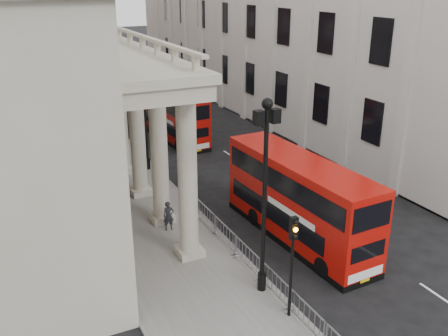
{
  "coord_description": "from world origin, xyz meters",
  "views": [
    {
      "loc": [
        -9.87,
        -11.61,
        12.57
      ],
      "look_at": [
        1.35,
        11.77,
        2.68
      ],
      "focal_mm": 40.0,
      "sensor_mm": 36.0,
      "label": 1
    }
  ],
  "objects_px": {
    "lamp_post_north": "(93,66)",
    "pedestrian_c": "(114,149)",
    "bus_near": "(298,198)",
    "bus_far": "(172,113)",
    "pedestrian_a": "(169,216)",
    "traffic_light": "(293,249)",
    "pedestrian_b": "(119,175)",
    "lamp_post_south": "(265,186)",
    "lamp_post_mid": "(144,101)"
  },
  "relations": [
    {
      "from": "lamp_post_north",
      "to": "pedestrian_c",
      "type": "distance_m",
      "value": 13.97
    },
    {
      "from": "bus_near",
      "to": "bus_far",
      "type": "bearing_deg",
      "value": 86.33
    },
    {
      "from": "bus_far",
      "to": "pedestrian_a",
      "type": "bearing_deg",
      "value": -115.12
    },
    {
      "from": "traffic_light",
      "to": "pedestrian_a",
      "type": "relative_size",
      "value": 2.71
    },
    {
      "from": "pedestrian_c",
      "to": "lamp_post_north",
      "type": "bearing_deg",
      "value": 88.47
    },
    {
      "from": "bus_near",
      "to": "pedestrian_b",
      "type": "bearing_deg",
      "value": 120.14
    },
    {
      "from": "pedestrian_a",
      "to": "pedestrian_b",
      "type": "distance_m",
      "value": 6.65
    },
    {
      "from": "lamp_post_north",
      "to": "pedestrian_c",
      "type": "xyz_separation_m",
      "value": [
        -1.66,
        -13.29,
        -3.95
      ]
    },
    {
      "from": "bus_far",
      "to": "lamp_post_north",
      "type": "bearing_deg",
      "value": 109.1
    },
    {
      "from": "traffic_light",
      "to": "lamp_post_south",
      "type": "bearing_deg",
      "value": 92.84
    },
    {
      "from": "bus_near",
      "to": "bus_far",
      "type": "relative_size",
      "value": 1.05
    },
    {
      "from": "lamp_post_mid",
      "to": "bus_near",
      "type": "relative_size",
      "value": 0.83
    },
    {
      "from": "bus_far",
      "to": "bus_near",
      "type": "bearing_deg",
      "value": -94.93
    },
    {
      "from": "lamp_post_mid",
      "to": "bus_near",
      "type": "height_order",
      "value": "lamp_post_mid"
    },
    {
      "from": "bus_near",
      "to": "pedestrian_b",
      "type": "height_order",
      "value": "bus_near"
    },
    {
      "from": "lamp_post_mid",
      "to": "pedestrian_a",
      "type": "distance_m",
      "value": 10.15
    },
    {
      "from": "lamp_post_north",
      "to": "traffic_light",
      "type": "bearing_deg",
      "value": -89.83
    },
    {
      "from": "traffic_light",
      "to": "bus_near",
      "type": "relative_size",
      "value": 0.43
    },
    {
      "from": "pedestrian_b",
      "to": "pedestrian_c",
      "type": "relative_size",
      "value": 1.05
    },
    {
      "from": "bus_near",
      "to": "pedestrian_a",
      "type": "bearing_deg",
      "value": 145.3
    },
    {
      "from": "lamp_post_south",
      "to": "pedestrian_b",
      "type": "bearing_deg",
      "value": 101.12
    },
    {
      "from": "lamp_post_mid",
      "to": "traffic_light",
      "type": "relative_size",
      "value": 1.93
    },
    {
      "from": "lamp_post_north",
      "to": "pedestrian_b",
      "type": "bearing_deg",
      "value": -98.09
    },
    {
      "from": "pedestrian_a",
      "to": "pedestrian_c",
      "type": "distance_m",
      "value": 11.87
    },
    {
      "from": "pedestrian_b",
      "to": "bus_near",
      "type": "bearing_deg",
      "value": 113.9
    },
    {
      "from": "lamp_post_mid",
      "to": "pedestrian_b",
      "type": "xyz_separation_m",
      "value": [
        -2.64,
        -2.57,
        -3.9
      ]
    },
    {
      "from": "lamp_post_mid",
      "to": "pedestrian_a",
      "type": "xyz_separation_m",
      "value": [
        -1.73,
        -9.16,
        -4.0
      ]
    },
    {
      "from": "lamp_post_south",
      "to": "pedestrian_a",
      "type": "distance_m",
      "value": 8.11
    },
    {
      "from": "lamp_post_south",
      "to": "bus_far",
      "type": "bearing_deg",
      "value": 79.41
    },
    {
      "from": "lamp_post_mid",
      "to": "traffic_light",
      "type": "bearing_deg",
      "value": -89.68
    },
    {
      "from": "traffic_light",
      "to": "pedestrian_c",
      "type": "bearing_deg",
      "value": 94.86
    },
    {
      "from": "pedestrian_b",
      "to": "pedestrian_c",
      "type": "distance_m",
      "value": 5.37
    },
    {
      "from": "bus_near",
      "to": "pedestrian_b",
      "type": "distance_m",
      "value": 12.13
    },
    {
      "from": "pedestrian_b",
      "to": "lamp_post_north",
      "type": "bearing_deg",
      "value": -107.34
    },
    {
      "from": "pedestrian_b",
      "to": "pedestrian_c",
      "type": "height_order",
      "value": "pedestrian_b"
    },
    {
      "from": "bus_far",
      "to": "pedestrian_b",
      "type": "relative_size",
      "value": 5.38
    },
    {
      "from": "bus_near",
      "to": "pedestrian_a",
      "type": "distance_m",
      "value": 6.81
    },
    {
      "from": "bus_near",
      "to": "pedestrian_c",
      "type": "distance_m",
      "value": 16.43
    },
    {
      "from": "traffic_light",
      "to": "pedestrian_a",
      "type": "distance_m",
      "value": 9.3
    },
    {
      "from": "lamp_post_north",
      "to": "traffic_light",
      "type": "relative_size",
      "value": 1.93
    },
    {
      "from": "pedestrian_b",
      "to": "pedestrian_c",
      "type": "xyz_separation_m",
      "value": [
        0.98,
        5.28,
        -0.05
      ]
    },
    {
      "from": "bus_far",
      "to": "traffic_light",
      "type": "bearing_deg",
      "value": -103.77
    },
    {
      "from": "lamp_post_south",
      "to": "lamp_post_mid",
      "type": "bearing_deg",
      "value": 90.0
    },
    {
      "from": "lamp_post_south",
      "to": "lamp_post_mid",
      "type": "distance_m",
      "value": 16.0
    },
    {
      "from": "lamp_post_south",
      "to": "pedestrian_b",
      "type": "height_order",
      "value": "lamp_post_south"
    },
    {
      "from": "lamp_post_south",
      "to": "bus_far",
      "type": "xyz_separation_m",
      "value": [
        4.18,
        22.33,
        -2.78
      ]
    },
    {
      "from": "lamp_post_north",
      "to": "lamp_post_south",
      "type": "bearing_deg",
      "value": -90.0
    },
    {
      "from": "lamp_post_mid",
      "to": "bus_far",
      "type": "height_order",
      "value": "lamp_post_mid"
    },
    {
      "from": "lamp_post_mid",
      "to": "pedestrian_c",
      "type": "relative_size",
      "value": 4.93
    },
    {
      "from": "traffic_light",
      "to": "bus_near",
      "type": "xyz_separation_m",
      "value": [
        3.86,
        5.34,
        -0.86
      ]
    }
  ]
}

